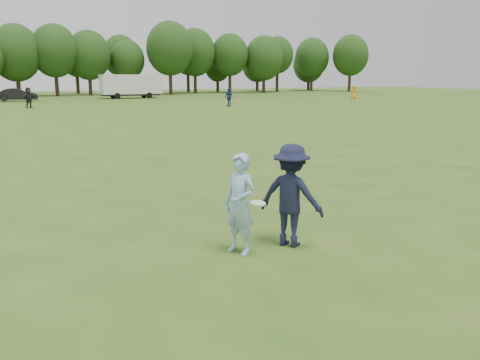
{
  "coord_description": "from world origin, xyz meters",
  "views": [
    {
      "loc": [
        -3.89,
        -7.65,
        3.11
      ],
      "look_at": [
        0.67,
        0.95,
        1.1
      ],
      "focal_mm": 38.0,
      "sensor_mm": 36.0,
      "label": 1
    }
  ],
  "objects_px": {
    "thrower": "(240,204)",
    "field_cone": "(238,101)",
    "cargo_trailer": "(131,85)",
    "player_far_d": "(29,98)",
    "car_f": "(17,95)",
    "defender": "(291,195)",
    "player_far_b": "(229,97)",
    "player_far_c": "(354,92)"
  },
  "relations": [
    {
      "from": "thrower",
      "to": "cargo_trailer",
      "type": "bearing_deg",
      "value": 144.02
    },
    {
      "from": "defender",
      "to": "player_far_d",
      "type": "xyz_separation_m",
      "value": [
        0.06,
        45.57,
        0.04
      ]
    },
    {
      "from": "car_f",
      "to": "player_far_c",
      "type": "bearing_deg",
      "value": -102.63
    },
    {
      "from": "thrower",
      "to": "player_far_b",
      "type": "distance_m",
      "value": 43.49
    },
    {
      "from": "defender",
      "to": "cargo_trailer",
      "type": "height_order",
      "value": "cargo_trailer"
    },
    {
      "from": "thrower",
      "to": "field_cone",
      "type": "xyz_separation_m",
      "value": [
        23.5,
        44.9,
        -0.75
      ]
    },
    {
      "from": "player_far_b",
      "to": "field_cone",
      "type": "distance_m",
      "value": 7.29
    },
    {
      "from": "car_f",
      "to": "player_far_d",
      "type": "bearing_deg",
      "value": -173.98
    },
    {
      "from": "player_far_d",
      "to": "car_f",
      "type": "height_order",
      "value": "player_far_d"
    },
    {
      "from": "defender",
      "to": "player_far_b",
      "type": "relative_size",
      "value": 1.04
    },
    {
      "from": "defender",
      "to": "car_f",
      "type": "bearing_deg",
      "value": -34.44
    },
    {
      "from": "player_far_b",
      "to": "player_far_c",
      "type": "xyz_separation_m",
      "value": [
        22.4,
        7.22,
        -0.02
      ]
    },
    {
      "from": "player_far_c",
      "to": "cargo_trailer",
      "type": "relative_size",
      "value": 0.2
    },
    {
      "from": "thrower",
      "to": "defender",
      "type": "relative_size",
      "value": 0.94
    },
    {
      "from": "field_cone",
      "to": "player_far_b",
      "type": "bearing_deg",
      "value": -124.86
    },
    {
      "from": "player_far_d",
      "to": "car_f",
      "type": "relative_size",
      "value": 0.42
    },
    {
      "from": "car_f",
      "to": "field_cone",
      "type": "xyz_separation_m",
      "value": [
        22.26,
        -15.37,
        -0.63
      ]
    },
    {
      "from": "player_far_b",
      "to": "cargo_trailer",
      "type": "xyz_separation_m",
      "value": [
        -3.66,
        22.55,
        0.86
      ]
    },
    {
      "from": "player_far_c",
      "to": "player_far_d",
      "type": "relative_size",
      "value": 0.91
    },
    {
      "from": "defender",
      "to": "player_far_d",
      "type": "bearing_deg",
      "value": -34.33
    },
    {
      "from": "player_far_b",
      "to": "player_far_d",
      "type": "xyz_separation_m",
      "value": [
        -18.26,
        6.55,
        0.08
      ]
    },
    {
      "from": "player_far_d",
      "to": "car_f",
      "type": "bearing_deg",
      "value": 56.0
    },
    {
      "from": "player_far_b",
      "to": "field_cone",
      "type": "relative_size",
      "value": 6.1
    },
    {
      "from": "player_far_d",
      "to": "field_cone",
      "type": "bearing_deg",
      "value": -35.01
    },
    {
      "from": "defender",
      "to": "player_far_c",
      "type": "xyz_separation_m",
      "value": [
        40.72,
        46.24,
        -0.05
      ]
    },
    {
      "from": "player_far_b",
      "to": "cargo_trailer",
      "type": "distance_m",
      "value": 22.86
    },
    {
      "from": "thrower",
      "to": "player_far_c",
      "type": "bearing_deg",
      "value": 116.21
    },
    {
      "from": "player_far_c",
      "to": "car_f",
      "type": "height_order",
      "value": "player_far_c"
    },
    {
      "from": "player_far_b",
      "to": "player_far_d",
      "type": "bearing_deg",
      "value": -127.54
    },
    {
      "from": "player_far_c",
      "to": "player_far_d",
      "type": "xyz_separation_m",
      "value": [
        -40.65,
        -0.67,
        0.09
      ]
    },
    {
      "from": "thrower",
      "to": "player_far_d",
      "type": "height_order",
      "value": "player_far_d"
    },
    {
      "from": "player_far_b",
      "to": "player_far_c",
      "type": "relative_size",
      "value": 1.02
    },
    {
      "from": "player_far_b",
      "to": "car_f",
      "type": "height_order",
      "value": "player_far_b"
    },
    {
      "from": "thrower",
      "to": "field_cone",
      "type": "bearing_deg",
      "value": 130.71
    },
    {
      "from": "player_far_c",
      "to": "cargo_trailer",
      "type": "height_order",
      "value": "cargo_trailer"
    },
    {
      "from": "player_far_b",
      "to": "thrower",
      "type": "bearing_deg",
      "value": -44.22
    },
    {
      "from": "field_cone",
      "to": "cargo_trailer",
      "type": "xyz_separation_m",
      "value": [
        -7.8,
        16.6,
        1.63
      ]
    },
    {
      "from": "defender",
      "to": "cargo_trailer",
      "type": "xyz_separation_m",
      "value": [
        14.66,
        61.57,
        0.83
      ]
    },
    {
      "from": "thrower",
      "to": "cargo_trailer",
      "type": "relative_size",
      "value": 0.2
    },
    {
      "from": "player_far_d",
      "to": "cargo_trailer",
      "type": "distance_m",
      "value": 21.67
    },
    {
      "from": "thrower",
      "to": "player_far_c",
      "type": "height_order",
      "value": "player_far_c"
    },
    {
      "from": "player_far_c",
      "to": "field_cone",
      "type": "bearing_deg",
      "value": 30.12
    }
  ]
}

